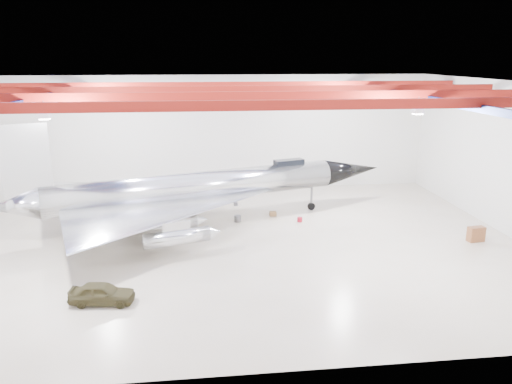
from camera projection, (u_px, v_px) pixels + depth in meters
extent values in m
plane|color=#C0B199|center=(233.00, 243.00, 34.94)|extent=(40.00, 40.00, 0.00)
plane|color=silver|center=(221.00, 133.00, 47.87)|extent=(40.00, 0.00, 40.00)
plane|color=silver|center=(510.00, 160.00, 35.74)|extent=(0.00, 30.00, 30.00)
plane|color=#0A0F38|center=(231.00, 83.00, 32.05)|extent=(40.00, 40.00, 0.00)
cube|color=maroon|center=(244.00, 106.00, 23.58)|extent=(39.50, 0.25, 0.50)
cube|color=maroon|center=(235.00, 96.00, 29.33)|extent=(39.50, 0.25, 0.50)
cube|color=maroon|center=(228.00, 89.00, 35.08)|extent=(39.50, 0.25, 0.50)
cube|color=maroon|center=(224.00, 85.00, 40.83)|extent=(39.50, 0.25, 0.50)
cube|color=#0C1849|center=(38.00, 99.00, 30.94)|extent=(0.25, 29.50, 0.40)
cube|color=#0C1849|center=(409.00, 95.00, 33.64)|extent=(0.25, 29.50, 0.40)
cube|color=silver|center=(45.00, 116.00, 25.52)|extent=(0.55, 0.55, 0.25)
cube|color=silver|center=(418.00, 111.00, 27.77)|extent=(0.55, 0.55, 0.25)
cube|color=silver|center=(91.00, 97.00, 37.02)|extent=(0.55, 0.55, 0.25)
cube|color=silver|center=(353.00, 95.00, 39.27)|extent=(0.55, 0.55, 0.25)
cylinder|color=silver|center=(198.00, 186.00, 37.86)|extent=(21.88, 8.59, 2.22)
cone|color=black|center=(351.00, 170.00, 43.23)|extent=(5.95, 3.74, 2.22)
cone|color=silver|center=(12.00, 206.00, 32.93)|extent=(3.83, 3.09, 2.22)
cube|color=silver|center=(25.00, 162.00, 32.60)|extent=(3.01, 1.03, 4.99)
cube|color=black|center=(289.00, 163.00, 40.56)|extent=(2.59, 1.56, 0.55)
cylinder|color=silver|center=(177.00, 238.00, 31.59)|extent=(4.32, 2.18, 1.00)
cylinder|color=silver|center=(166.00, 225.00, 34.04)|extent=(4.32, 2.18, 1.00)
cylinder|color=silver|center=(146.00, 200.00, 39.93)|extent=(4.32, 2.18, 1.00)
cylinder|color=silver|center=(139.00, 191.00, 42.38)|extent=(4.32, 2.18, 1.00)
cylinder|color=#59595B|center=(311.00, 199.00, 42.28)|extent=(0.20, 0.20, 2.00)
cylinder|color=black|center=(311.00, 206.00, 42.46)|extent=(0.67, 0.41, 0.62)
cylinder|color=#59595B|center=(149.00, 232.00, 34.25)|extent=(0.20, 0.20, 2.00)
cylinder|color=black|center=(149.00, 241.00, 34.43)|extent=(0.67, 0.41, 0.62)
cylinder|color=#59595B|center=(134.00, 210.00, 39.15)|extent=(0.20, 0.20, 2.00)
cylinder|color=black|center=(134.00, 218.00, 39.33)|extent=(0.67, 0.41, 0.62)
imported|color=#3A351D|center=(102.00, 293.00, 26.28)|extent=(3.55, 1.75, 1.16)
cube|color=brown|center=(476.00, 234.00, 35.18)|extent=(1.23, 0.73, 1.07)
cube|color=maroon|center=(194.00, 210.00, 42.10)|extent=(0.43, 0.36, 0.27)
cylinder|color=#59595B|center=(238.00, 219.00, 39.46)|extent=(0.59, 0.59, 0.49)
cube|color=olive|center=(273.00, 214.00, 40.87)|extent=(0.55, 0.45, 0.37)
cube|color=#59595B|center=(105.00, 222.00, 39.08)|extent=(0.42, 0.37, 0.24)
cylinder|color=maroon|center=(300.00, 220.00, 39.43)|extent=(0.48, 0.48, 0.37)
cube|color=olive|center=(198.00, 220.00, 39.28)|extent=(0.72, 0.64, 0.43)
cylinder|color=#59595B|center=(236.00, 204.00, 43.71)|extent=(0.48, 0.48, 0.33)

